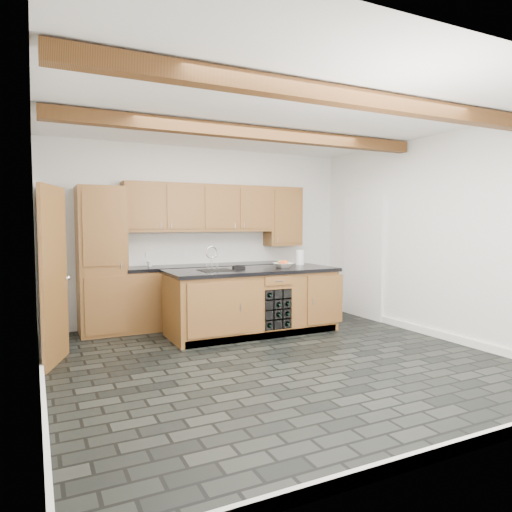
{
  "coord_description": "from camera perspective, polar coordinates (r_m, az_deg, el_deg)",
  "views": [
    {
      "loc": [
        -2.52,
        -4.58,
        1.57
      ],
      "look_at": [
        0.12,
        0.8,
        1.15
      ],
      "focal_mm": 32.0,
      "sensor_mm": 36.0,
      "label": 1
    }
  ],
  "objects": [
    {
      "name": "fruit_cluster",
      "position": [
        6.76,
        3.41,
        -0.84
      ],
      "size": [
        0.16,
        0.17,
        0.07
      ],
      "color": "red",
      "rests_on": "fruit_bowl"
    },
    {
      "name": "room_shell",
      "position": [
        5.66,
        -0.64,
        3.55
      ],
      "size": [
        5.01,
        5.0,
        5.0
      ],
      "color": "white",
      "rests_on": "ground"
    },
    {
      "name": "island",
      "position": [
        6.6,
        -0.37,
        -5.64
      ],
      "size": [
        2.48,
        0.96,
        0.93
      ],
      "color": "#945C2F",
      "rests_on": "ground"
    },
    {
      "name": "mug",
      "position": [
        7.05,
        -13.16,
        -0.96
      ],
      "size": [
        0.11,
        0.11,
        0.09
      ],
      "primitive_type": "imported",
      "rotation": [
        0.0,
        0.0,
        0.18
      ],
      "color": "white",
      "rests_on": "back_cabinetry"
    },
    {
      "name": "back_cabinetry",
      "position": [
        7.17,
        -8.61,
        -0.77
      ],
      "size": [
        3.65,
        0.62,
        2.2
      ],
      "color": "#945C2F",
      "rests_on": "ground"
    },
    {
      "name": "kitchen_scale",
      "position": [
        6.53,
        -2.17,
        -1.41
      ],
      "size": [
        0.18,
        0.11,
        0.05
      ],
      "rotation": [
        0.0,
        0.0,
        -0.1
      ],
      "color": "black",
      "rests_on": "island"
    },
    {
      "name": "fruit_bowl",
      "position": [
        6.76,
        3.41,
        -1.15
      ],
      "size": [
        0.28,
        0.28,
        0.07
      ],
      "primitive_type": "imported",
      "rotation": [
        0.0,
        0.0,
        0.01
      ],
      "color": "beige",
      "rests_on": "island"
    },
    {
      "name": "faucet",
      "position": [
        6.36,
        -5.08,
        -1.48
      ],
      "size": [
        0.45,
        0.4,
        0.34
      ],
      "color": "black",
      "rests_on": "island"
    },
    {
      "name": "ground",
      "position": [
        5.46,
        2.66,
        -12.72
      ],
      "size": [
        5.0,
        5.0,
        0.0
      ],
      "primitive_type": "plane",
      "color": "black",
      "rests_on": "ground"
    },
    {
      "name": "paper_towel",
      "position": [
        7.25,
        5.51,
        -0.17
      ],
      "size": [
        0.13,
        0.13,
        0.23
      ],
      "primitive_type": "cylinder",
      "color": "white",
      "rests_on": "island"
    }
  ]
}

